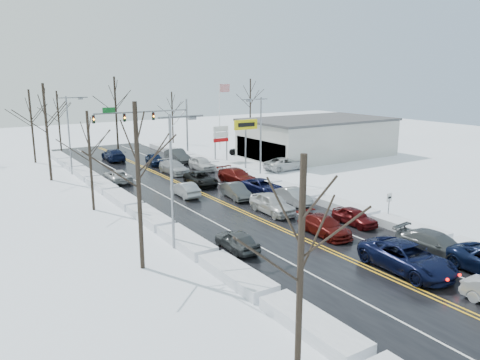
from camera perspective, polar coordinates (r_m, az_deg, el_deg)
ground at (r=39.46m, az=0.75°, el=-4.08°), size 160.00×160.00×0.00m
road_surface at (r=41.07m, az=-0.79°, el=-3.39°), size 14.00×84.00×0.01m
snow_bank_left at (r=37.79m, az=-10.65°, el=-5.09°), size 1.75×72.00×0.65m
snow_bank_right at (r=45.41m, az=7.38°, el=-1.91°), size 1.75×72.00×0.65m
traffic_signal_mast at (r=64.50m, az=-10.55°, el=7.33°), size 13.28×0.39×8.00m
tires_plus_sign at (r=57.24m, az=0.71°, el=6.36°), size 3.20×0.34×6.00m
used_vehicles_sign at (r=62.51m, az=-2.34°, el=5.37°), size 2.20×0.22×4.65m
speed_limit_sign at (r=38.62m, az=17.71°, el=-2.58°), size 0.55×0.09×2.35m
flagpole at (r=71.45m, az=-2.39°, el=8.42°), size 1.87×1.20×10.00m
dealership_building at (r=67.33m, az=9.40°, el=5.18°), size 20.40×12.40×5.30m
streetlight_ne at (r=51.05m, az=2.36°, el=5.91°), size 3.20×0.25×9.00m
streetlight_sw at (r=30.83m, az=-8.02°, el=1.12°), size 3.20×0.25×9.00m
streetlight_nw at (r=57.20m, az=-19.98°, el=5.91°), size 3.20×0.25×9.00m
tree_left_a at (r=16.00m, az=7.50°, el=-6.43°), size 3.60×3.60×9.00m
tree_left_b at (r=27.50m, az=-12.44°, el=3.07°), size 4.00×4.00×10.00m
tree_left_c at (r=41.18m, az=-17.94°, el=4.47°), size 3.40×3.40×8.50m
tree_left_d at (r=54.48m, az=-22.65°, el=7.52°), size 4.20×4.20×10.50m
tree_left_e at (r=66.41m, az=-24.17°, el=7.58°), size 3.80×3.80×9.50m
tree_far_b at (r=74.15m, az=-21.32°, el=8.00°), size 3.60×3.60×9.00m
tree_far_c at (r=74.17m, az=-14.97°, el=9.53°), size 4.40×4.40×11.00m
tree_far_d at (r=79.30m, az=-8.28°, el=8.76°), size 3.40×3.40×8.50m
tree_far_e at (r=87.48m, az=1.27°, el=10.18°), size 4.20×4.20×10.50m
queued_car_2 at (r=30.16m, az=19.59°, el=-10.39°), size 3.05×6.17×1.68m
queued_car_3 at (r=34.94m, az=10.21°, el=-6.59°), size 2.16×4.86×1.39m
queued_car_4 at (r=39.60m, az=3.97°, el=-4.06°), size 2.19×5.03×1.69m
queued_car_5 at (r=44.14m, az=-0.50°, el=-2.23°), size 2.08×4.48×1.42m
queued_car_6 at (r=49.37m, az=-4.78°, el=-0.64°), size 2.83×5.28×1.41m
queued_car_7 at (r=55.51m, az=-8.04°, el=0.80°), size 2.25×5.16×1.48m
queued_car_8 at (r=61.04m, az=-10.33°, el=1.82°), size 2.31×4.55×1.48m
queued_car_11 at (r=33.13m, az=22.63°, el=-8.52°), size 2.78×5.54×1.54m
queued_car_12 at (r=37.64m, az=13.74°, el=-5.32°), size 1.62×3.93×1.33m
queued_car_13 at (r=42.55m, az=6.51°, el=-2.90°), size 1.80×4.35×1.40m
queued_car_14 at (r=45.99m, az=2.75°, el=-1.62°), size 2.73×5.17×1.39m
queued_car_15 at (r=50.28m, az=-0.35°, el=-0.34°), size 2.58×5.40×1.52m
queued_car_16 at (r=57.09m, az=-4.66°, el=1.23°), size 2.08×4.71×1.58m
queued_car_17 at (r=62.55m, az=-7.64°, el=2.19°), size 2.08×5.25×1.70m
oncoming_car_0 at (r=45.15m, az=-6.68°, el=-1.97°), size 1.58×4.21×1.37m
oncoming_car_1 at (r=52.33m, az=-14.67°, el=-0.24°), size 2.47×4.95×1.35m
oncoming_car_2 at (r=65.31m, az=-15.13°, el=2.31°), size 2.51×5.60×1.59m
oncoming_car_3 at (r=31.60m, az=-0.38°, el=-8.51°), size 1.73×4.05×1.37m
parked_car_0 at (r=57.22m, az=5.53°, el=1.24°), size 5.59×2.67×1.54m
parked_car_1 at (r=60.95m, az=6.30°, el=1.94°), size 3.06×5.97×1.66m
parked_car_2 at (r=66.54m, az=0.29°, el=2.95°), size 2.34×4.62×1.51m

